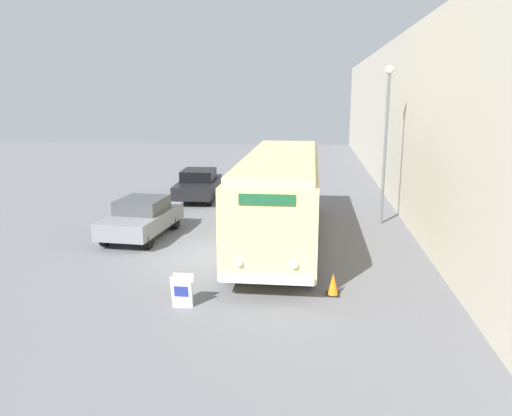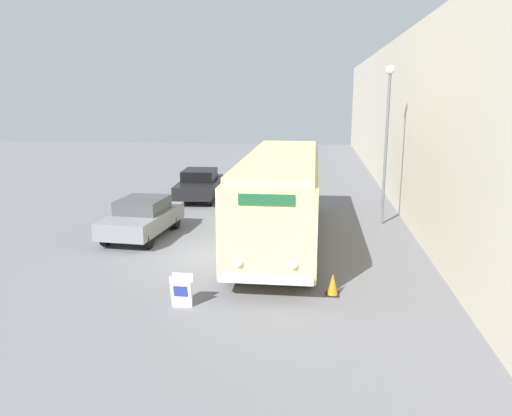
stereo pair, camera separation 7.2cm
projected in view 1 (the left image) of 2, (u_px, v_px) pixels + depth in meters
The scene contains 8 objects.
ground_plane at pixel (213, 256), 16.90m from camera, with size 80.00×80.00×0.00m, color slate.
building_wall_right at pixel (396, 121), 24.88m from camera, with size 0.30×60.00×8.13m.
vintage_bus at pixel (281, 192), 18.30m from camera, with size 2.62×11.51×3.24m.
sign_board at pixel (182, 291), 12.77m from camera, with size 0.53×0.33×0.86m.
streetlamp at pixel (386, 124), 20.28m from camera, with size 0.36×0.36×6.49m.
parked_car_near at pixel (142, 217), 19.05m from camera, with size 2.23×4.30×1.49m.
parked_car_mid at pixel (198, 184), 26.08m from camera, with size 2.15×4.66×1.53m.
traffic_cone at pixel (333, 284), 13.55m from camera, with size 0.36×0.36×0.62m.
Camera 1 is at (3.26, -15.86, 5.32)m, focal length 35.00 mm.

